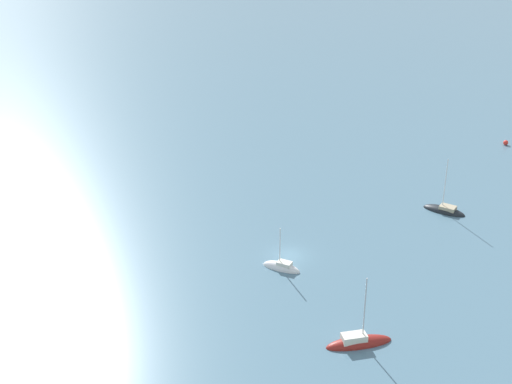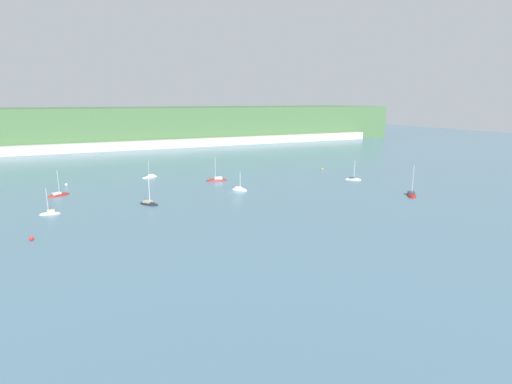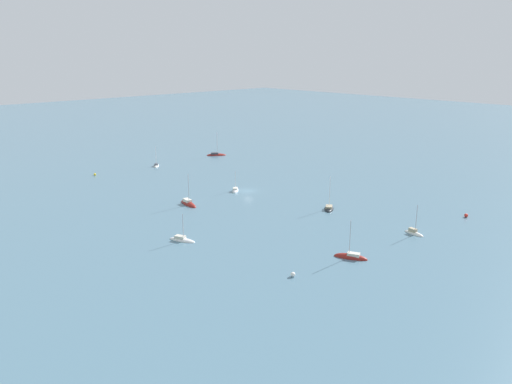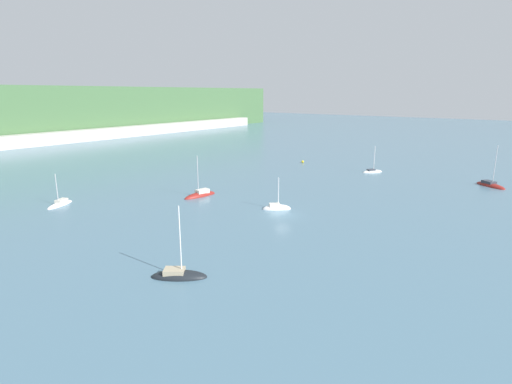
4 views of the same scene
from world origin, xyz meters
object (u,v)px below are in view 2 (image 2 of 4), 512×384
object	(u,v)px
sailboat_1	(150,177)
sailboat_6	(239,190)
sailboat_3	(353,180)
sailboat_7	(411,195)
mooring_buoy_1	(31,238)
sailboat_0	(58,196)
sailboat_5	(217,180)
sailboat_4	(50,214)
sailboat_2	(149,204)
mooring_buoy_2	(322,169)
mooring_buoy_0	(66,185)

from	to	relation	value
sailboat_1	sailboat_6	bearing A→B (deg)	100.17
sailboat_3	sailboat_7	xyz separation A→B (m)	(0.22, -26.82, 0.02)
mooring_buoy_1	sailboat_0	bearing A→B (deg)	83.97
sailboat_5	sailboat_6	world-z (taller)	sailboat_5
sailboat_4	sailboat_5	world-z (taller)	sailboat_5
mooring_buoy_1	sailboat_2	bearing A→B (deg)	35.20
sailboat_2	mooring_buoy_2	xyz separation A→B (m)	(73.71, 26.49, 0.28)
mooring_buoy_2	mooring_buoy_1	bearing A→B (deg)	-155.72
sailboat_6	mooring_buoy_1	distance (m)	60.80
sailboat_1	sailboat_7	distance (m)	89.37
sailboat_5	mooring_buoy_0	xyz separation A→B (m)	(-47.80, 12.22, 0.31)
sailboat_3	sailboat_0	bearing A→B (deg)	-153.35
sailboat_3	sailboat_7	size ratio (longest dim) A/B	0.76
sailboat_3	sailboat_4	size ratio (longest dim) A/B	1.03
sailboat_2	mooring_buoy_0	xyz separation A→B (m)	(-20.25, 35.61, 0.34)
mooring_buoy_1	sailboat_4	bearing A→B (deg)	82.14
sailboat_2	sailboat_4	xyz separation A→B (m)	(-23.91, 0.71, 0.07)
sailboat_2	mooring_buoy_2	bearing A→B (deg)	74.27
sailboat_2	sailboat_5	world-z (taller)	sailboat_2
sailboat_7	sailboat_2	bearing A→B (deg)	-68.15
sailboat_6	mooring_buoy_2	bearing A→B (deg)	72.36
sailboat_0	mooring_buoy_1	distance (m)	40.42
sailboat_1	sailboat_6	xyz separation A→B (m)	(21.39, -33.58, -0.03)
sailboat_0	mooring_buoy_1	size ratio (longest dim) A/B	9.50
sailboat_0	sailboat_5	distance (m)	49.94
mooring_buoy_0	sailboat_5	bearing A→B (deg)	-14.34
sailboat_6	sailboat_1	bearing A→B (deg)	170.29
mooring_buoy_1	sailboat_1	bearing A→B (deg)	59.68
sailboat_4	mooring_buoy_0	xyz separation A→B (m)	(3.66, 34.90, 0.27)
sailboat_0	sailboat_1	bearing A→B (deg)	5.62
sailboat_5	mooring_buoy_0	bearing A→B (deg)	-5.52
sailboat_0	sailboat_5	xyz separation A→B (m)	(49.90, 1.96, 0.03)
sailboat_2	sailboat_6	xyz separation A→B (m)	(28.92, 6.01, -0.01)
sailboat_4	mooring_buoy_0	size ratio (longest dim) A/B	8.34
sailboat_0	sailboat_4	bearing A→B (deg)	-119.95
sailboat_4	sailboat_7	world-z (taller)	sailboat_7
mooring_buoy_1	sailboat_6	bearing A→B (deg)	24.05
sailboat_2	sailboat_0	bearing A→B (deg)	-169.28
sailboat_6	mooring_buoy_0	xyz separation A→B (m)	(-49.17, 29.60, 0.35)
sailboat_6	sailboat_7	bearing A→B (deg)	14.76
sailboat_6	sailboat_7	xyz separation A→B (m)	(43.26, -28.13, 0.02)
sailboat_4	sailboat_6	distance (m)	53.09
sailboat_0	mooring_buoy_0	bearing A→B (deg)	55.91
sailboat_4	sailboat_3	bearing A→B (deg)	-170.55
sailboat_1	sailboat_5	bearing A→B (deg)	118.70
sailboat_5	mooring_buoy_2	world-z (taller)	sailboat_5
sailboat_5	mooring_buoy_0	size ratio (longest dim) A/B	10.43
sailboat_7	mooring_buoy_1	world-z (taller)	sailboat_7
sailboat_3	sailboat_4	world-z (taller)	sailboat_3
sailboat_1	mooring_buoy_2	distance (m)	67.47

